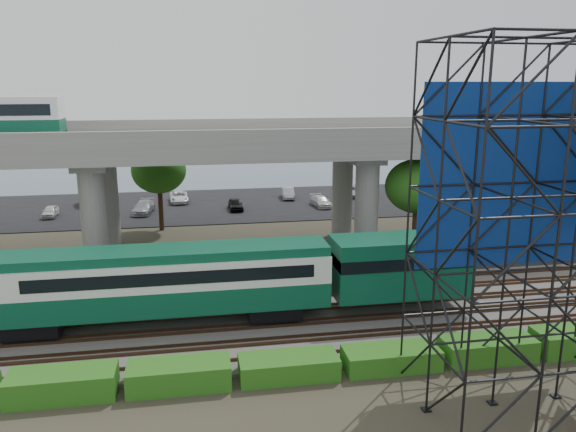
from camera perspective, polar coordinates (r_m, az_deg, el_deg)
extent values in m
plane|color=#474233|center=(30.90, -3.22, -12.28)|extent=(140.00, 140.00, 0.00)
cube|color=slate|center=(32.66, -3.65, -10.61)|extent=(90.00, 12.00, 0.20)
cube|color=black|center=(40.56, -4.98, -5.83)|extent=(90.00, 5.00, 0.08)
cube|color=black|center=(63.17, -6.86, 1.16)|extent=(90.00, 18.00, 0.08)
cube|color=#3F5068|center=(84.78, -7.69, 4.26)|extent=(140.00, 40.00, 0.03)
cube|color=#472D1E|center=(28.36, -2.56, -14.13)|extent=(90.00, 0.08, 0.16)
cube|color=#472D1E|center=(29.63, -2.93, -12.86)|extent=(90.00, 0.08, 0.16)
cube|color=#472D1E|center=(30.13, -3.07, -12.39)|extent=(90.00, 0.08, 0.16)
cube|color=#472D1E|center=(31.43, -3.39, -11.26)|extent=(90.00, 0.08, 0.16)
cube|color=#472D1E|center=(31.93, -3.51, -10.84)|extent=(90.00, 0.08, 0.16)
cube|color=#472D1E|center=(33.24, -3.79, -9.83)|extent=(90.00, 0.08, 0.16)
cube|color=#472D1E|center=(33.76, -3.89, -9.46)|extent=(90.00, 0.08, 0.16)
cube|color=#472D1E|center=(35.08, -4.15, -8.55)|extent=(90.00, 0.08, 0.16)
cube|color=#472D1E|center=(35.60, -4.24, -8.22)|extent=(90.00, 0.08, 0.16)
cube|color=#472D1E|center=(36.93, -4.47, -7.40)|extent=(90.00, 0.08, 0.16)
cube|color=black|center=(33.37, -24.50, -10.00)|extent=(3.00, 2.20, 0.90)
cube|color=black|center=(32.52, -1.47, -9.34)|extent=(3.00, 2.20, 0.90)
cube|color=#0A4A32|center=(31.87, -13.23, -7.97)|extent=(19.00, 3.00, 1.40)
cube|color=white|center=(31.38, -13.37, -5.50)|extent=(19.00, 3.00, 1.50)
cube|color=#0A4A32|center=(31.07, -13.47, -3.76)|extent=(19.00, 2.60, 0.50)
cube|color=black|center=(31.31, -11.55, -5.35)|extent=(15.00, 3.06, 0.70)
cube|color=#0A4A32|center=(33.60, 11.31, -4.92)|extent=(8.00, 3.00, 3.40)
cube|color=#9E9B93|center=(44.03, -5.84, 7.13)|extent=(80.00, 12.00, 1.20)
cube|color=#9E9B93|center=(38.21, -5.24, 7.92)|extent=(80.00, 0.50, 1.10)
cube|color=#9E9B93|center=(49.64, -6.37, 9.16)|extent=(80.00, 0.50, 1.10)
cylinder|color=#9E9B93|center=(41.82, -19.12, -0.29)|extent=(1.80, 1.80, 8.00)
cylinder|color=#9E9B93|center=(48.58, -17.87, 1.65)|extent=(1.80, 1.80, 8.00)
cube|color=#9E9B93|center=(44.57, -18.80, 5.39)|extent=(2.40, 9.00, 0.60)
cylinder|color=#9E9B93|center=(43.28, 7.98, 0.78)|extent=(1.80, 1.80, 8.00)
cylinder|color=#9E9B93|center=(49.84, 5.53, 2.53)|extent=(1.80, 1.80, 8.00)
cube|color=#9E9B93|center=(45.94, 6.80, 6.24)|extent=(2.40, 9.00, 0.60)
cylinder|color=#9E9B93|center=(57.27, 23.20, 2.92)|extent=(1.80, 1.80, 8.00)
cube|color=#9E9B93|center=(53.91, 25.57, 6.08)|extent=(2.40, 9.00, 0.60)
cube|color=navy|center=(26.90, 21.20, 3.76)|extent=(8.10, 0.08, 8.25)
cube|color=black|center=(27.50, 22.86, -16.79)|extent=(9.36, 6.36, 0.08)
cube|color=#256216|center=(27.29, -21.95, -15.60)|extent=(4.60, 1.80, 1.20)
cube|color=#256216|center=(26.67, -10.99, -15.57)|extent=(4.60, 1.80, 1.15)
cube|color=#256216|center=(27.00, 0.06, -15.07)|extent=(4.60, 1.80, 1.03)
cube|color=#256216|center=(28.20, 10.43, -14.01)|extent=(4.60, 1.80, 1.01)
cube|color=#256216|center=(30.16, 19.60, -12.59)|extent=(4.60, 1.80, 1.12)
cylinder|color=#382314|center=(45.02, 12.77, -1.03)|extent=(0.44, 0.44, 4.80)
ellipsoid|color=#256216|center=(44.34, 12.98, 2.98)|extent=(4.94, 4.94, 4.18)
cylinder|color=#382314|center=(52.90, -12.82, 1.12)|extent=(0.44, 0.44, 4.80)
ellipsoid|color=#256216|center=(52.33, -13.00, 4.54)|extent=(4.94, 4.94, 4.18)
imported|color=black|center=(41.14, -18.23, -5.07)|extent=(5.76, 3.91, 1.47)
imported|color=silver|center=(61.70, -23.01, 0.43)|extent=(1.33, 3.23, 1.09)
imported|color=#9FA2A6|center=(65.98, -19.95, 1.52)|extent=(1.93, 3.74, 1.17)
imported|color=#9B9EA3|center=(60.23, -14.46, 0.87)|extent=(2.33, 4.56, 1.27)
imported|color=white|center=(64.94, -11.02, 1.92)|extent=(2.21, 4.40, 1.20)
imported|color=black|center=(60.20, -5.35, 1.21)|extent=(1.51, 3.57, 1.20)
imported|color=#9FA2A6|center=(65.86, 0.00, 2.35)|extent=(1.65, 3.89, 1.25)
imported|color=silver|center=(61.62, 3.37, 1.50)|extent=(2.00, 4.06, 1.14)
imported|color=#A7AAAE|center=(67.68, 6.70, 2.53)|extent=(2.66, 4.49, 1.17)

